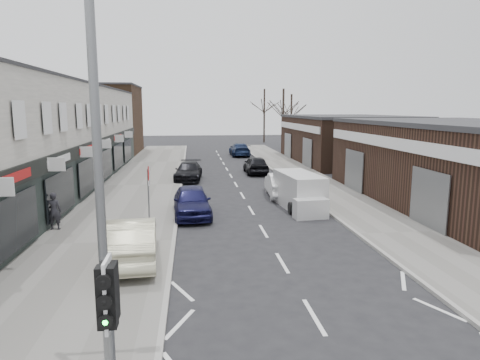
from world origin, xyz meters
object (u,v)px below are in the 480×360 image
object	(u,v)px
pedestrian	(54,211)
parked_car_left_a	(192,201)
warning_sign	(149,178)
sedan_on_pavement	(132,240)
parked_car_right_c	(240,149)
parked_car_right_a	(281,184)
parked_car_left_b	(189,171)
traffic_light	(109,310)
white_van	(300,192)
parked_car_right_b	(256,165)
street_lamp	(108,156)

from	to	relation	value
pedestrian	parked_car_left_a	world-z (taller)	pedestrian
parked_car_left_a	warning_sign	bearing A→B (deg)	-153.90
sedan_on_pavement	parked_car_right_c	world-z (taller)	sedan_on_pavement
pedestrian	parked_car_right_a	xyz separation A→B (m)	(11.55, 6.65, -0.21)
pedestrian	parked_car_left_b	bearing A→B (deg)	-113.98
traffic_light	white_van	size ratio (longest dim) A/B	0.61
traffic_light	parked_car_left_b	world-z (taller)	traffic_light
traffic_light	parked_car_right_b	distance (m)	29.79
sedan_on_pavement	parked_car_right_a	size ratio (longest dim) A/B	1.04
pedestrian	parked_car_right_c	size ratio (longest dim) A/B	0.33
street_lamp	parked_car_right_a	distance (m)	19.99
pedestrian	parked_car_right_b	size ratio (longest dim) A/B	0.38
sedan_on_pavement	parked_car_left_a	distance (m)	6.94
pedestrian	parked_car_left_a	distance (m)	6.42
street_lamp	parked_car_right_b	size ratio (longest dim) A/B	1.82
traffic_light	sedan_on_pavement	xyz separation A→B (m)	(-0.85, 8.50, -1.52)
parked_car_right_b	street_lamp	bearing A→B (deg)	76.82
sedan_on_pavement	pedestrian	distance (m)	5.93
traffic_light	parked_car_right_c	size ratio (longest dim) A/B	0.61
parked_car_left_b	warning_sign	bearing A→B (deg)	-93.21
sedan_on_pavement	parked_car_right_b	world-z (taller)	sedan_on_pavement
warning_sign	white_van	xyz separation A→B (m)	(7.86, 2.21, -1.30)
warning_sign	sedan_on_pavement	bearing A→B (deg)	-90.94
street_lamp	parked_car_right_a	xyz separation A→B (m)	(6.87, 18.36, -3.88)
warning_sign	parked_car_right_a	distance (m)	9.46
parked_car_left_b	parked_car_right_a	xyz separation A→B (m)	(5.75, -6.75, 0.06)
traffic_light	parked_car_left_b	bearing A→B (deg)	87.82
parked_car_right_b	parked_car_right_a	bearing A→B (deg)	91.32
white_van	parked_car_left_a	bearing A→B (deg)	-175.20
parked_car_right_b	parked_car_left_a	bearing A→B (deg)	69.30
white_van	sedan_on_pavement	bearing A→B (deg)	-141.71
pedestrian	parked_car_right_c	distance (m)	31.99
traffic_light	parked_car_right_b	xyz separation A→B (m)	(6.60, 29.00, -1.67)
white_van	parked_car_left_b	bearing A→B (deg)	115.27
sedan_on_pavement	parked_car_right_c	distance (m)	35.09
white_van	parked_car_right_b	world-z (taller)	white_van
sedan_on_pavement	parked_car_right_a	xyz separation A→B (m)	(7.60, 11.08, -0.15)
warning_sign	parked_car_left_b	xyz separation A→B (m)	(1.76, 12.31, -1.52)
white_van	sedan_on_pavement	distance (m)	11.09
street_lamp	pedestrian	xyz separation A→B (m)	(-4.67, 11.71, -3.67)
parked_car_right_a	parked_car_right_b	size ratio (longest dim) A/B	1.02
traffic_light	sedan_on_pavement	distance (m)	8.68
parked_car_left_a	parked_car_right_a	xyz separation A→B (m)	(5.51, 4.46, -0.03)
traffic_light	street_lamp	size ratio (longest dim) A/B	0.39
warning_sign	parked_car_right_c	bearing A→B (deg)	75.32
traffic_light	warning_sign	world-z (taller)	traffic_light
parked_car_right_c	parked_car_right_a	bearing A→B (deg)	89.25
street_lamp	white_van	world-z (taller)	street_lamp
parked_car_left_a	parked_car_right_a	bearing A→B (deg)	36.14
warning_sign	sedan_on_pavement	world-z (taller)	warning_sign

